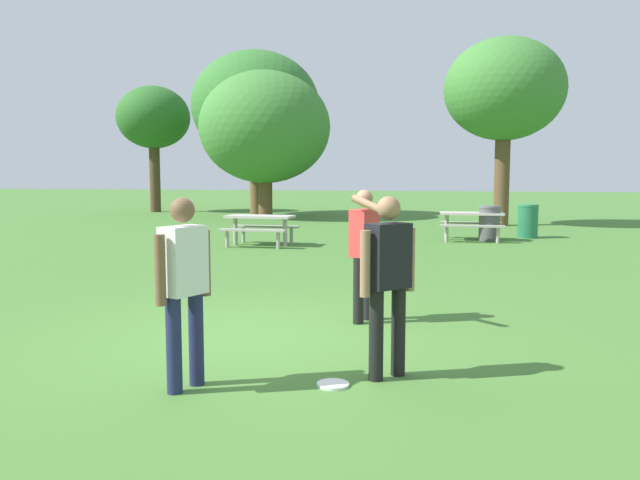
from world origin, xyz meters
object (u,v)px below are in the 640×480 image
object	(u,v)px
person_thrower	(184,280)
tree_broad_center	(256,106)
tree_far_right	(265,128)
trash_can_further_along	(528,221)
picnic_table_near	(260,224)
tree_slender_mid	(504,90)
person_catcher	(365,245)
person_bystander	(388,275)
picnic_table_far	(471,220)
frisbee	(333,384)
tree_tall_left	(153,119)
trash_can_beside_table	(489,223)

from	to	relation	value
person_thrower	tree_broad_center	distance (m)	23.50
tree_broad_center	tree_far_right	distance (m)	2.52
trash_can_further_along	tree_broad_center	world-z (taller)	tree_broad_center
picnic_table_near	tree_slender_mid	xyz separation A→B (m)	(6.45, 7.81, 4.12)
person_catcher	picnic_table_near	world-z (taller)	person_catcher
person_thrower	picnic_table_near	xyz separation A→B (m)	(-2.59, 10.68, -0.38)
person_bystander	tree_broad_center	distance (m)	23.39
trash_can_further_along	picnic_table_far	bearing A→B (deg)	-146.30
picnic_table_far	frisbee	bearing A→B (deg)	-96.67
person_thrower	tree_broad_center	size ratio (longest dim) A/B	0.23
trash_can_further_along	tree_tall_left	xyz separation A→B (m)	(-15.96, 9.35, 3.89)
frisbee	tree_slender_mid	xyz separation A→B (m)	(2.64, 18.17, 4.67)
person_thrower	tree_slender_mid	distance (m)	19.26
tree_far_right	frisbee	bearing A→B (deg)	-71.95
tree_tall_left	tree_broad_center	distance (m)	5.50
tree_broad_center	person_bystander	bearing A→B (deg)	-69.86
tree_far_right	tree_slender_mid	world-z (taller)	tree_slender_mid
person_catcher	picnic_table_near	size ratio (longest dim) A/B	0.94
tree_tall_left	tree_far_right	distance (m)	7.17
frisbee	trash_can_beside_table	size ratio (longest dim) A/B	0.29
person_catcher	picnic_table_far	distance (m)	10.39
frisbee	tree_far_right	world-z (taller)	tree_far_right
person_catcher	picnic_table_far	world-z (taller)	person_catcher
trash_can_beside_table	trash_can_further_along	world-z (taller)	same
picnic_table_near	person_bystander	bearing A→B (deg)	-67.05
tree_broad_center	person_thrower	bearing A→B (deg)	-74.26
picnic_table_near	tree_far_right	size ratio (longest dim) A/B	0.29
person_bystander	tree_tall_left	distance (m)	26.65
person_bystander	picnic_table_near	size ratio (longest dim) A/B	0.94
trash_can_beside_table	tree_broad_center	distance (m)	13.93
frisbee	picnic_table_far	size ratio (longest dim) A/B	0.16
picnic_table_far	trash_can_further_along	bearing A→B (deg)	33.70
tree_tall_left	tree_slender_mid	distance (m)	16.30
tree_tall_left	person_thrower	bearing A→B (deg)	-63.60
person_catcher	person_thrower	bearing A→B (deg)	-112.51
frisbee	tree_far_right	size ratio (longest dim) A/B	0.05
person_catcher	person_bystander	size ratio (longest dim) A/B	1.00
tree_far_right	trash_can_beside_table	bearing A→B (deg)	-40.50
person_bystander	trash_can_further_along	world-z (taller)	person_bystander
tree_tall_left	tree_broad_center	bearing A→B (deg)	-12.13
picnic_table_near	picnic_table_far	distance (m)	5.81
person_catcher	picnic_table_far	xyz separation A→B (m)	(1.55, 10.26, -0.40)
person_catcher	frisbee	distance (m)	2.65
person_thrower	trash_can_beside_table	xyz separation A→B (m)	(3.19, 13.05, -0.46)
person_catcher	picnic_table_near	xyz separation A→B (m)	(-3.75, 7.88, -0.40)
frisbee	trash_can_beside_table	distance (m)	12.88
tree_far_right	person_bystander	bearing A→B (deg)	-70.53
person_bystander	trash_can_beside_table	size ratio (longest dim) A/B	1.71
person_bystander	picnic_table_far	size ratio (longest dim) A/B	0.95
frisbee	picnic_table_near	world-z (taller)	picnic_table_near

